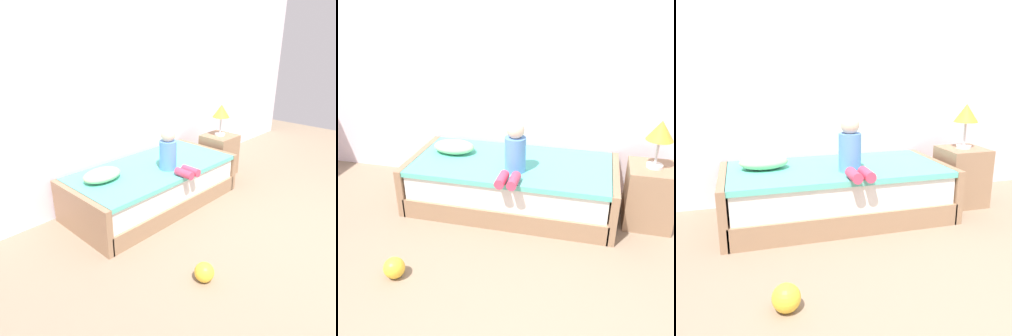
# 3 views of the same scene
# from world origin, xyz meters

# --- Properties ---
(wall_rear) EXTENTS (7.20, 0.10, 2.90)m
(wall_rear) POSITION_xyz_m (0.00, 2.60, 1.45)
(wall_rear) COLOR white
(wall_rear) RESTS_ON ground
(bed) EXTENTS (2.11, 1.00, 0.50)m
(bed) POSITION_xyz_m (-0.53, 2.00, 0.25)
(bed) COLOR #997556
(bed) RESTS_ON ground
(nightstand) EXTENTS (0.44, 0.44, 0.60)m
(nightstand) POSITION_xyz_m (0.82, 1.99, 0.30)
(nightstand) COLOR #997556
(nightstand) RESTS_ON ground
(table_lamp) EXTENTS (0.24, 0.24, 0.45)m
(table_lamp) POSITION_xyz_m (0.82, 1.99, 0.94)
(table_lamp) COLOR silver
(table_lamp) RESTS_ON nightstand
(child_figure) EXTENTS (0.20, 0.51, 0.50)m
(child_figure) POSITION_xyz_m (-0.46, 1.77, 0.70)
(child_figure) COLOR #598CD1
(child_figure) RESTS_ON bed
(pillow) EXTENTS (0.44, 0.30, 0.13)m
(pillow) POSITION_xyz_m (-1.19, 2.10, 0.56)
(pillow) COLOR #99CC8C
(pillow) RESTS_ON bed
(toy_ball) EXTENTS (0.17, 0.17, 0.17)m
(toy_ball) POSITION_xyz_m (-1.18, 0.69, 0.09)
(toy_ball) COLOR yellow
(toy_ball) RESTS_ON ground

